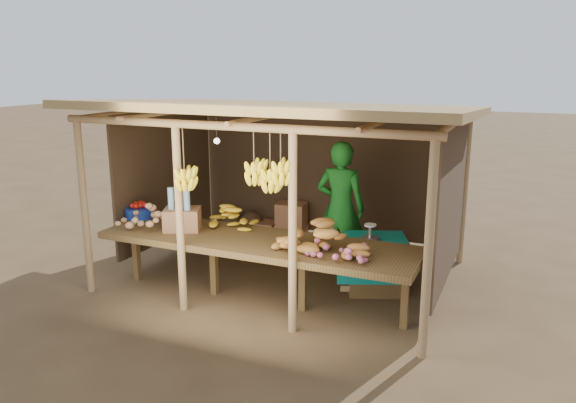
% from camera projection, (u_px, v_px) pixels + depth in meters
% --- Properties ---
extents(ground, '(60.00, 60.00, 0.00)m').
position_uv_depth(ground, '(288.00, 275.00, 7.73)').
color(ground, brown).
rests_on(ground, ground).
extents(stall_structure, '(4.70, 3.50, 2.43)m').
position_uv_depth(stall_structure, '(288.00, 136.00, 7.29)').
color(stall_structure, '#A47E54').
rests_on(stall_structure, ground).
extents(counter, '(3.90, 1.05, 0.80)m').
position_uv_depth(counter, '(257.00, 244.00, 6.71)').
color(counter, brown).
rests_on(counter, ground).
extents(potato_heap, '(1.03, 0.82, 0.36)m').
position_uv_depth(potato_heap, '(148.00, 214.00, 7.11)').
color(potato_heap, tan).
rests_on(potato_heap, counter).
extents(sweet_potato_heap, '(1.32, 1.10, 0.36)m').
position_uv_depth(sweet_potato_heap, '(326.00, 235.00, 6.26)').
color(sweet_potato_heap, '#BA762F').
rests_on(sweet_potato_heap, counter).
extents(onion_heap, '(0.86, 0.59, 0.36)m').
position_uv_depth(onion_heap, '(337.00, 243.00, 5.97)').
color(onion_heap, '#B45770').
rests_on(onion_heap, counter).
extents(banana_pile, '(0.67, 0.44, 0.35)m').
position_uv_depth(banana_pile, '(230.00, 212.00, 7.22)').
color(banana_pile, gold).
rests_on(banana_pile, counter).
extents(tomato_basin, '(0.40, 0.40, 0.21)m').
position_uv_depth(tomato_basin, '(140.00, 211.00, 7.63)').
color(tomato_basin, navy).
rests_on(tomato_basin, counter).
extents(bottle_box, '(0.54, 0.49, 0.55)m').
position_uv_depth(bottle_box, '(182.00, 214.00, 7.03)').
color(bottle_box, '#9C6746').
rests_on(bottle_box, counter).
extents(vendor, '(0.69, 0.47, 1.85)m').
position_uv_depth(vendor, '(340.00, 208.00, 7.64)').
color(vendor, '#17671D').
rests_on(vendor, ground).
extents(tarp_crate, '(0.95, 0.90, 0.91)m').
position_uv_depth(tarp_crate, '(375.00, 262.00, 7.15)').
color(tarp_crate, brown).
rests_on(tarp_crate, ground).
extents(carton_stack, '(0.95, 0.38, 0.71)m').
position_uv_depth(carton_stack, '(282.00, 227.00, 8.90)').
color(carton_stack, '#9C6746').
rests_on(carton_stack, ground).
extents(burlap_sacks, '(0.86, 0.45, 0.61)m').
position_uv_depth(burlap_sacks, '(240.00, 225.00, 9.21)').
color(burlap_sacks, '#463220').
rests_on(burlap_sacks, ground).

